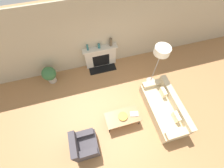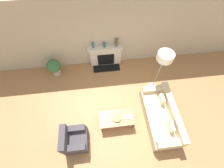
{
  "view_description": "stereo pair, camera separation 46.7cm",
  "coord_description": "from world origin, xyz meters",
  "px_view_note": "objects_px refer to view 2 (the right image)",
  "views": [
    {
      "loc": [
        -0.93,
        -1.44,
        5.16
      ],
      "look_at": [
        -0.13,
        1.43,
        0.45
      ],
      "focal_mm": 24.0,
      "sensor_mm": 36.0,
      "label": 1
    },
    {
      "loc": [
        -0.48,
        -1.53,
        5.16
      ],
      "look_at": [
        -0.13,
        1.43,
        0.45
      ],
      "focal_mm": 24.0,
      "sensor_mm": 36.0,
      "label": 2
    }
  ],
  "objects_px": {
    "book": "(129,117)",
    "potted_plant": "(54,67)",
    "armchair_near": "(74,140)",
    "fireplace": "(106,56)",
    "bowl": "(117,118)",
    "mantel_vase_center_right": "(117,42)",
    "floor_lamp": "(164,59)",
    "mantel_vase_center_left": "(105,45)",
    "mantel_vase_left": "(93,45)",
    "coffee_table": "(117,118)",
    "couch": "(161,116)"
  },
  "relations": [
    {
      "from": "fireplace",
      "to": "bowl",
      "type": "height_order",
      "value": "fireplace"
    },
    {
      "from": "fireplace",
      "to": "mantel_vase_center_left",
      "type": "relative_size",
      "value": 7.75
    },
    {
      "from": "armchair_near",
      "to": "mantel_vase_center_right",
      "type": "height_order",
      "value": "mantel_vase_center_right"
    },
    {
      "from": "coffee_table",
      "to": "couch",
      "type": "bearing_deg",
      "value": -1.84
    },
    {
      "from": "fireplace",
      "to": "floor_lamp",
      "type": "xyz_separation_m",
      "value": [
        1.75,
        -1.41,
        1.15
      ]
    },
    {
      "from": "bowl",
      "to": "potted_plant",
      "type": "height_order",
      "value": "potted_plant"
    },
    {
      "from": "book",
      "to": "potted_plant",
      "type": "height_order",
      "value": "potted_plant"
    },
    {
      "from": "coffee_table",
      "to": "floor_lamp",
      "type": "xyz_separation_m",
      "value": [
        1.65,
        1.3,
        1.24
      ]
    },
    {
      "from": "fireplace",
      "to": "mantel_vase_center_right",
      "type": "relative_size",
      "value": 4.24
    },
    {
      "from": "mantel_vase_center_left",
      "to": "potted_plant",
      "type": "bearing_deg",
      "value": -171.42
    },
    {
      "from": "couch",
      "to": "book",
      "type": "distance_m",
      "value": 1.14
    },
    {
      "from": "mantel_vase_left",
      "to": "mantel_vase_center_right",
      "type": "relative_size",
      "value": 0.76
    },
    {
      "from": "potted_plant",
      "to": "floor_lamp",
      "type": "bearing_deg",
      "value": -15.94
    },
    {
      "from": "mantel_vase_center_left",
      "to": "armchair_near",
      "type": "bearing_deg",
      "value": -111.49
    },
    {
      "from": "coffee_table",
      "to": "bowl",
      "type": "height_order",
      "value": "bowl"
    },
    {
      "from": "potted_plant",
      "to": "fireplace",
      "type": "bearing_deg",
      "value": 8.09
    },
    {
      "from": "couch",
      "to": "armchair_near",
      "type": "height_order",
      "value": "armchair_near"
    },
    {
      "from": "armchair_near",
      "to": "fireplace",
      "type": "bearing_deg",
      "value": -21.9
    },
    {
      "from": "floor_lamp",
      "to": "potted_plant",
      "type": "xyz_separation_m",
      "value": [
        -3.87,
        1.11,
        -1.2
      ]
    },
    {
      "from": "fireplace",
      "to": "mantel_vase_left",
      "type": "xyz_separation_m",
      "value": [
        -0.46,
        0.02,
        0.64
      ]
    },
    {
      "from": "mantel_vase_left",
      "to": "mantel_vase_center_right",
      "type": "bearing_deg",
      "value": 0.0
    },
    {
      "from": "floor_lamp",
      "to": "couch",
      "type": "bearing_deg",
      "value": -95.31
    },
    {
      "from": "bowl",
      "to": "mantel_vase_center_left",
      "type": "xyz_separation_m",
      "value": [
        -0.12,
        2.72,
        0.63
      ]
    },
    {
      "from": "mantel_vase_center_right",
      "to": "potted_plant",
      "type": "bearing_deg",
      "value": -172.97
    },
    {
      "from": "bowl",
      "to": "floor_lamp",
      "type": "relative_size",
      "value": 0.16
    },
    {
      "from": "bowl",
      "to": "book",
      "type": "xyz_separation_m",
      "value": [
        0.39,
        -0.01,
        -0.02
      ]
    },
    {
      "from": "armchair_near",
      "to": "mantel_vase_center_right",
      "type": "distance_m",
      "value": 3.76
    },
    {
      "from": "mantel_vase_left",
      "to": "potted_plant",
      "type": "height_order",
      "value": "mantel_vase_left"
    },
    {
      "from": "armchair_near",
      "to": "coffee_table",
      "type": "bearing_deg",
      "value": -70.01
    },
    {
      "from": "fireplace",
      "to": "floor_lamp",
      "type": "distance_m",
      "value": 2.52
    },
    {
      "from": "armchair_near",
      "to": "bowl",
      "type": "distance_m",
      "value": 1.49
    },
    {
      "from": "floor_lamp",
      "to": "potted_plant",
      "type": "bearing_deg",
      "value": 164.06
    },
    {
      "from": "fireplace",
      "to": "mantel_vase_center_left",
      "type": "bearing_deg",
      "value": 141.99
    },
    {
      "from": "mantel_vase_center_right",
      "to": "coffee_table",
      "type": "bearing_deg",
      "value": -97.25
    },
    {
      "from": "bowl",
      "to": "mantel_vase_center_right",
      "type": "distance_m",
      "value": 2.83
    },
    {
      "from": "floor_lamp",
      "to": "mantel_vase_left",
      "type": "xyz_separation_m",
      "value": [
        -2.21,
        1.42,
        -0.51
      ]
    },
    {
      "from": "bowl",
      "to": "potted_plant",
      "type": "bearing_deg",
      "value": 132.85
    },
    {
      "from": "couch",
      "to": "coffee_table",
      "type": "height_order",
      "value": "couch"
    },
    {
      "from": "book",
      "to": "armchair_near",
      "type": "bearing_deg",
      "value": -152.42
    },
    {
      "from": "mantel_vase_left",
      "to": "bowl",
      "type": "bearing_deg",
      "value": -78.24
    },
    {
      "from": "couch",
      "to": "mantel_vase_center_left",
      "type": "height_order",
      "value": "mantel_vase_center_left"
    },
    {
      "from": "book",
      "to": "mantel_vase_center_left",
      "type": "bearing_deg",
      "value": 112.73
    },
    {
      "from": "mantel_vase_left",
      "to": "couch",
      "type": "bearing_deg",
      "value": -53.02
    },
    {
      "from": "floor_lamp",
      "to": "armchair_near",
      "type": "bearing_deg",
      "value": -149.31
    },
    {
      "from": "armchair_near",
      "to": "book",
      "type": "distance_m",
      "value": 1.86
    },
    {
      "from": "mantel_vase_left",
      "to": "mantel_vase_center_left",
      "type": "relative_size",
      "value": 1.38
    },
    {
      "from": "coffee_table",
      "to": "armchair_near",
      "type": "bearing_deg",
      "value": -160.01
    },
    {
      "from": "couch",
      "to": "armchair_near",
      "type": "distance_m",
      "value": 2.95
    },
    {
      "from": "book",
      "to": "potted_plant",
      "type": "distance_m",
      "value": 3.56
    },
    {
      "from": "armchair_near",
      "to": "mantel_vase_left",
      "type": "xyz_separation_m",
      "value": [
        0.83,
        3.23,
        0.79
      ]
    }
  ]
}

